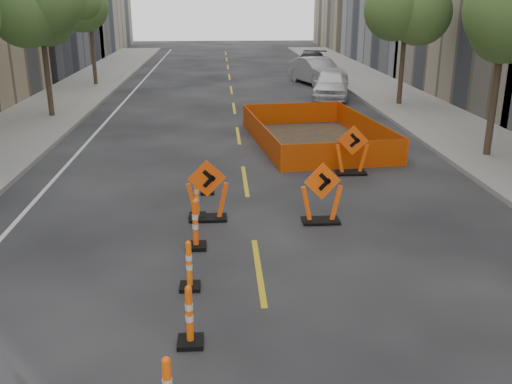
{
  "coord_description": "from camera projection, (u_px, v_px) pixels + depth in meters",
  "views": [
    {
      "loc": [
        -0.73,
        -6.39,
        5.23
      ],
      "look_at": [
        0.05,
        5.71,
        1.1
      ],
      "focal_mm": 40.0,
      "sensor_mm": 36.0,
      "label": 1
    }
  ],
  "objects": [
    {
      "name": "tree_r_c",
      "position": [
        406.0,
        13.0,
        27.6
      ],
      "size": [
        2.8,
        2.8,
        5.95
      ],
      "color": "#382B1E",
      "rests_on": "ground"
    },
    {
      "name": "tree_l_d",
      "position": [
        89.0,
        11.0,
        34.14
      ],
      "size": [
        2.8,
        2.8,
        5.95
      ],
      "color": "#382B1E",
      "rests_on": "ground"
    },
    {
      "name": "channelizer_5",
      "position": [
        195.0,
        224.0,
        12.41
      ],
      "size": [
        0.45,
        0.45,
        1.13
      ],
      "primitive_type": null,
      "color": "#F54A0A",
      "rests_on": "ground"
    },
    {
      "name": "chevron_sign_center",
      "position": [
        322.0,
        193.0,
        13.79
      ],
      "size": [
        1.11,
        0.77,
        1.53
      ],
      "primitive_type": null,
      "rotation": [
        0.0,
        0.0,
        0.16
      ],
      "color": "#FF510A",
      "rests_on": "ground"
    },
    {
      "name": "tree_r_b",
      "position": [
        504.0,
        21.0,
        18.16
      ],
      "size": [
        2.8,
        2.8,
        5.95
      ],
      "color": "#382B1E",
      "rests_on": "ground"
    },
    {
      "name": "parked_car_mid",
      "position": [
        317.0,
        71.0,
        36.18
      ],
      "size": [
        3.21,
        5.38,
        1.67
      ],
      "primitive_type": "imported",
      "rotation": [
        0.0,
        0.0,
        0.3
      ],
      "color": "#9E9DA2",
      "rests_on": "ground"
    },
    {
      "name": "parked_car_near",
      "position": [
        331.0,
        84.0,
        31.09
      ],
      "size": [
        2.77,
        4.82,
        1.54
      ],
      "primitive_type": "imported",
      "rotation": [
        0.0,
        0.0,
        -0.22
      ],
      "color": "white",
      "rests_on": "ground"
    },
    {
      "name": "channelizer_7",
      "position": [
        207.0,
        177.0,
        15.95
      ],
      "size": [
        0.38,
        0.38,
        0.95
      ],
      "primitive_type": null,
      "color": "#DF4F09",
      "rests_on": "ground"
    },
    {
      "name": "sidewalk_right",
      "position": [
        503.0,
        156.0,
        19.63
      ],
      "size": [
        4.0,
        90.0,
        0.15
      ],
      "primitive_type": "cube",
      "color": "gray",
      "rests_on": "ground"
    },
    {
      "name": "chevron_sign_left",
      "position": [
        207.0,
        190.0,
        13.96
      ],
      "size": [
        1.1,
        0.74,
        1.55
      ],
      "primitive_type": null,
      "rotation": [
        0.0,
        0.0,
        0.12
      ],
      "color": "#E44609",
      "rests_on": "ground"
    },
    {
      "name": "chevron_sign_right",
      "position": [
        352.0,
        150.0,
        17.65
      ],
      "size": [
        1.16,
        0.87,
        1.56
      ],
      "primitive_type": null,
      "rotation": [
        0.0,
        0.0,
        -0.25
      ],
      "color": "#E04609",
      "rests_on": "ground"
    },
    {
      "name": "channelizer_6",
      "position": [
        197.0,
        197.0,
        14.17
      ],
      "size": [
        0.42,
        0.42,
        1.07
      ],
      "primitive_type": null,
      "color": "orange",
      "rests_on": "ground"
    },
    {
      "name": "tree_l_c",
      "position": [
        40.0,
        15.0,
        24.69
      ],
      "size": [
        2.8,
        2.8,
        5.95
      ],
      "color": "#382B1E",
      "rests_on": "ground"
    },
    {
      "name": "parked_car_far",
      "position": [
        310.0,
        63.0,
        41.63
      ],
      "size": [
        3.47,
        5.52,
        1.49
      ],
      "primitive_type": "imported",
      "rotation": [
        0.0,
        0.0,
        -0.29
      ],
      "color": "black",
      "rests_on": "ground"
    },
    {
      "name": "channelizer_3",
      "position": [
        189.0,
        315.0,
        8.92
      ],
      "size": [
        0.41,
        0.41,
        1.05
      ],
      "primitive_type": null,
      "color": "#E55209",
      "rests_on": "ground"
    },
    {
      "name": "channelizer_4",
      "position": [
        189.0,
        265.0,
        10.68
      ],
      "size": [
        0.39,
        0.39,
        0.99
      ],
      "primitive_type": null,
      "color": "#FB5E0A",
      "rests_on": "ground"
    },
    {
      "name": "safety_fence",
      "position": [
        314.0,
        131.0,
        21.61
      ],
      "size": [
        5.07,
        7.67,
        0.9
      ],
      "primitive_type": null,
      "rotation": [
        0.0,
        0.0,
        0.12
      ],
      "color": "#FF490D",
      "rests_on": "ground"
    }
  ]
}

